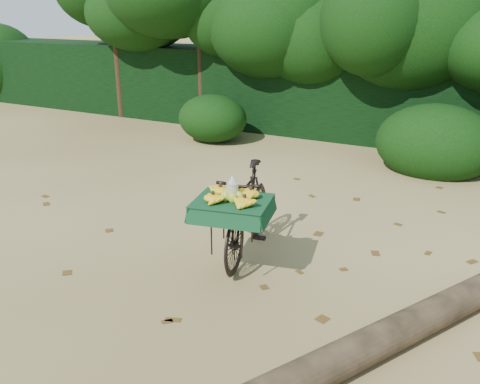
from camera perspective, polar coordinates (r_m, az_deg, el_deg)
The scene contains 7 objects.
ground at distance 6.08m, azimuth 0.25°, elevation -6.37°, with size 80.00×80.00×0.00m, color tan.
vendor_bicycle at distance 5.74m, azimuth 0.81°, elevation -2.14°, with size 0.98×1.87×1.05m.
fallen_log at distance 4.38m, azimuth 14.35°, elevation -16.34°, with size 0.29×0.29×4.02m, color brown.
hedge_backdrop at distance 11.55m, azimuth 15.33°, elevation 10.26°, with size 26.00×1.80×1.80m, color black.
tree_row at distance 10.83m, azimuth 11.37°, elevation 15.85°, with size 14.50×2.00×4.00m, color black, non-canonical shape.
bush_clumps at distance 9.61m, azimuth 15.15°, elevation 5.70°, with size 8.80×1.70×0.90m, color black, non-canonical shape.
leaf_litter at distance 6.60m, azimuth 2.90°, elevation -4.13°, with size 7.00×7.30×0.01m, color #513915, non-canonical shape.
Camera 1 is at (2.55, -4.82, 2.68)m, focal length 38.00 mm.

